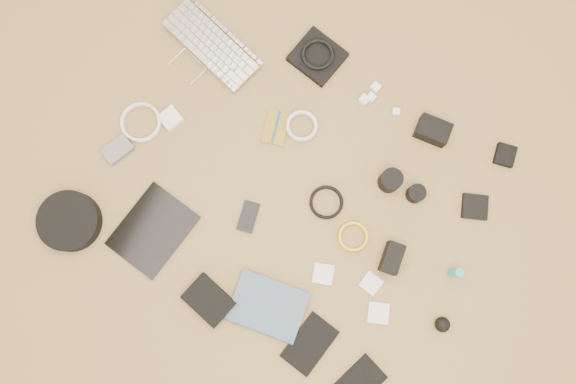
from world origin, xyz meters
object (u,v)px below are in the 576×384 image
at_px(laptop, 202,55).
at_px(phone, 248,217).
at_px(paperback, 259,332).
at_px(dslr_camera, 433,131).
at_px(tablet, 153,230).
at_px(headphone_case, 70,221).

distance_m(laptop, phone, 0.62).
relative_size(laptop, paperback, 1.55).
relative_size(laptop, dslr_camera, 3.33).
bearing_deg(dslr_camera, tablet, -137.73).
bearing_deg(laptop, headphone_case, -81.52).
bearing_deg(paperback, dslr_camera, -21.16).
distance_m(laptop, headphone_case, 0.75).
xyz_separation_m(dslr_camera, headphone_case, (-0.99, -0.85, -0.00)).
bearing_deg(headphone_case, tablet, 20.64).
height_order(tablet, headphone_case, headphone_case).
distance_m(laptop, dslr_camera, 0.87).
relative_size(phone, paperback, 0.45).
xyz_separation_m(laptop, tablet, (0.15, -0.64, -0.01)).
relative_size(laptop, tablet, 1.39).
distance_m(phone, paperback, 0.39).
distance_m(dslr_camera, tablet, 1.04).
relative_size(laptop, phone, 3.47).
bearing_deg(headphone_case, dslr_camera, 40.84).
xyz_separation_m(laptop, headphone_case, (-0.12, -0.74, 0.01)).
bearing_deg(laptop, phone, -29.15).
distance_m(laptop, tablet, 0.66).
bearing_deg(paperback, laptop, 32.46).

